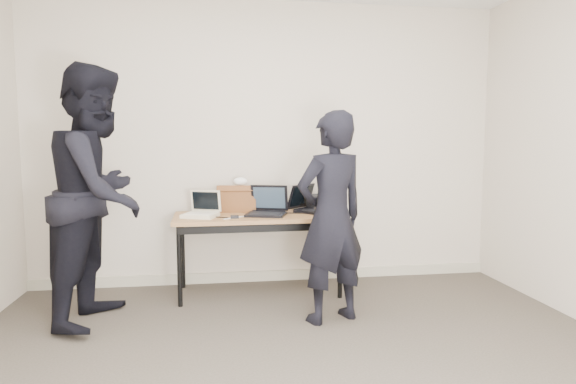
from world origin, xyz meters
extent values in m
cube|color=beige|center=(0.00, 2.27, 1.35)|extent=(4.50, 0.05, 2.70)
cube|color=olive|center=(-0.13, 1.88, 0.70)|extent=(1.51, 0.68, 0.03)
cylinder|color=black|center=(-0.81, 1.60, 0.34)|extent=(0.04, 0.04, 0.68)
cylinder|color=black|center=(0.57, 1.62, 0.34)|extent=(0.04, 0.04, 0.68)
cylinder|color=black|center=(-0.83, 2.13, 0.34)|extent=(0.04, 0.04, 0.68)
cylinder|color=black|center=(0.55, 2.15, 0.34)|extent=(0.04, 0.04, 0.68)
cube|color=black|center=(-0.12, 1.59, 0.64)|extent=(1.40, 0.05, 0.06)
cube|color=beige|center=(-0.64, 1.80, 0.74)|extent=(0.34, 0.32, 0.03)
cube|color=#F0E4CD|center=(-0.65, 1.78, 0.76)|extent=(0.26, 0.20, 0.01)
cube|color=beige|center=(-0.60, 1.93, 0.85)|extent=(0.28, 0.14, 0.19)
cube|color=black|center=(-0.60, 1.92, 0.85)|extent=(0.24, 0.11, 0.16)
cube|color=beige|center=(-0.60, 1.91, 0.75)|extent=(0.24, 0.10, 0.01)
cube|color=black|center=(-0.07, 1.80, 0.73)|extent=(0.40, 0.35, 0.02)
cube|color=black|center=(-0.08, 1.77, 0.75)|extent=(0.31, 0.22, 0.01)
cube|color=black|center=(-0.02, 1.96, 0.86)|extent=(0.34, 0.17, 0.24)
cube|color=#26333F|center=(-0.02, 1.95, 0.86)|extent=(0.29, 0.14, 0.20)
cube|color=black|center=(-0.03, 1.93, 0.74)|extent=(0.30, 0.11, 0.02)
cube|color=black|center=(0.41, 1.98, 0.73)|extent=(0.42, 0.42, 0.02)
cube|color=black|center=(0.43, 1.96, 0.75)|extent=(0.30, 0.29, 0.01)
cube|color=black|center=(0.30, 2.10, 0.86)|extent=(0.31, 0.30, 0.23)
cube|color=black|center=(0.30, 2.09, 0.86)|extent=(0.26, 0.25, 0.19)
cube|color=black|center=(0.32, 2.07, 0.74)|extent=(0.23, 0.22, 0.02)
cube|color=brown|center=(-0.31, 2.10, 0.84)|extent=(0.38, 0.21, 0.24)
cube|color=brown|center=(-0.32, 2.04, 0.94)|extent=(0.37, 0.13, 0.07)
cube|color=brown|center=(-0.15, 2.07, 0.82)|extent=(0.03, 0.10, 0.02)
ellipsoid|color=white|center=(-0.28, 2.10, 1.00)|extent=(0.15, 0.12, 0.08)
cube|color=black|center=(0.50, 2.06, 0.79)|extent=(0.29, 0.26, 0.15)
cube|color=black|center=(-0.35, 1.70, 0.73)|extent=(0.07, 0.04, 0.03)
cube|color=black|center=(0.17, 1.90, 0.72)|extent=(0.32, 0.11, 0.01)
cube|color=silver|center=(-0.11, 1.75, 0.72)|extent=(0.23, 0.12, 0.01)
cube|color=black|center=(0.01, 2.11, 0.72)|extent=(0.25, 0.07, 0.01)
cube|color=silver|center=(-0.33, 1.72, 0.72)|extent=(0.23, 0.18, 0.01)
cube|color=black|center=(0.39, 1.97, 0.72)|extent=(0.12, 0.25, 0.01)
cube|color=black|center=(-0.55, 1.79, 0.72)|extent=(0.29, 0.18, 0.01)
imported|color=black|center=(0.36, 1.11, 0.80)|extent=(0.68, 0.57, 1.61)
imported|color=black|center=(-1.39, 1.41, 0.97)|extent=(0.91, 1.08, 1.95)
cube|color=#B1AB93|center=(0.00, 2.23, 0.05)|extent=(4.50, 0.03, 0.10)
camera|label=1|loc=(-0.48, -2.40, 1.38)|focal=30.00mm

